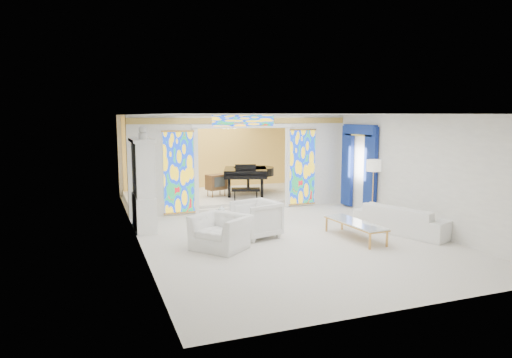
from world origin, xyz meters
name	(u,v)px	position (x,y,z in m)	size (l,w,h in m)	color
floor	(266,224)	(0.00, 0.00, 0.00)	(12.00, 12.00, 0.00)	white
ceiling	(266,115)	(0.00, 0.00, 3.00)	(7.00, 12.00, 0.02)	white
wall_back	(210,153)	(0.00, 6.00, 1.50)	(7.00, 0.02, 3.00)	silver
wall_front	(412,214)	(0.00, -6.00, 1.50)	(7.00, 0.02, 3.00)	silver
wall_left	(134,176)	(-3.50, 0.00, 1.50)	(0.02, 12.00, 3.00)	silver
wall_right	(374,165)	(3.50, 0.00, 1.50)	(0.02, 12.00, 3.00)	silver
partition_wall	(242,158)	(0.00, 2.00, 1.65)	(7.00, 0.22, 3.00)	silver
stained_glass_left	(179,172)	(-2.03, 1.89, 1.30)	(0.90, 0.04, 2.40)	gold
stained_glass_right	(302,167)	(2.03, 1.89, 1.30)	(0.90, 0.04, 2.40)	gold
stained_glass_transom	(243,121)	(0.00, 1.89, 2.82)	(2.00, 0.04, 0.34)	gold
alcove_platform	(224,196)	(0.00, 4.10, 0.09)	(6.80, 3.80, 0.18)	white
gold_curtain_back	(211,153)	(0.00, 5.88, 1.50)	(6.70, 0.10, 2.90)	gold
chandelier	(230,128)	(0.20, 4.00, 2.55)	(0.48, 0.48, 0.30)	#C68F45
blue_drapes	(359,161)	(3.40, 0.70, 1.58)	(0.14, 1.85, 2.65)	navy
china_cabinet	(143,185)	(-3.22, 0.60, 1.17)	(0.56, 1.46, 2.72)	white
armchair_left	(221,232)	(-1.82, -1.86, 0.38)	(1.17, 1.02, 0.76)	silver
armchair_right	(256,219)	(-0.74, -1.23, 0.45)	(0.97, 1.00, 0.91)	white
sofa	(403,219)	(2.95, -2.12, 0.35)	(2.43, 0.95, 0.71)	white
side_table	(221,221)	(-1.55, -0.99, 0.42)	(0.62, 0.62, 0.64)	white
vase	(221,208)	(-1.55, -0.99, 0.73)	(0.17, 0.17, 0.18)	white
coffee_table	(355,223)	(1.46, -2.21, 0.39)	(0.71, 1.92, 0.42)	white
floor_lamp	(374,168)	(3.20, -0.39, 1.46)	(0.43, 0.43, 1.71)	#C68F45
grand_piano	(249,172)	(0.88, 3.85, 0.94)	(2.34, 2.95, 1.13)	black
tv_console	(216,182)	(-0.39, 3.73, 0.67)	(0.75, 0.61, 0.76)	brown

